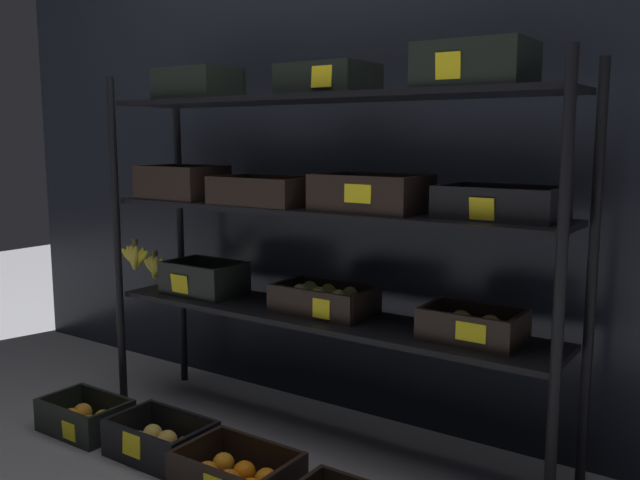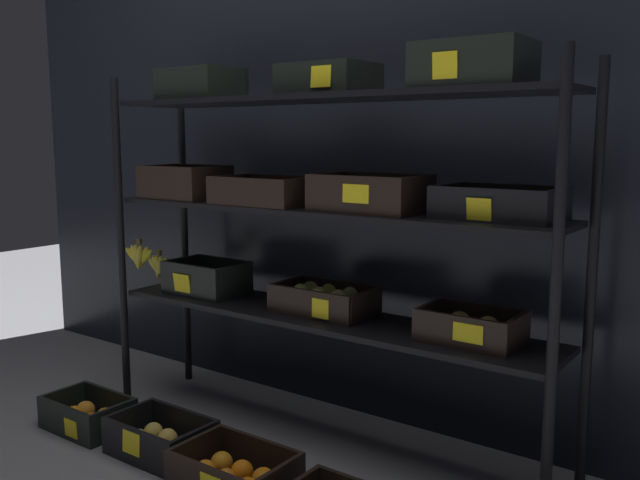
# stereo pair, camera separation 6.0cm
# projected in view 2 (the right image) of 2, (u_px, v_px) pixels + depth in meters

# --- Properties ---
(ground_plane) EXTENTS (10.00, 10.00, 0.00)m
(ground_plane) POSITION_uv_depth(u_px,v_px,m) (320.00, 441.00, 2.55)
(ground_plane) COLOR gray
(storefront_wall) EXTENTS (4.18, 0.12, 2.27)m
(storefront_wall) POSITION_uv_depth(u_px,v_px,m) (376.00, 133.00, 2.68)
(storefront_wall) COLOR black
(storefront_wall) RESTS_ON ground_plane
(display_rack) EXTENTS (1.92, 0.38, 1.40)m
(display_rack) POSITION_uv_depth(u_px,v_px,m) (317.00, 207.00, 2.43)
(display_rack) COLOR black
(display_rack) RESTS_ON ground_plane
(crate_ground_orange) EXTENTS (0.33, 0.23, 0.13)m
(crate_ground_orange) POSITION_uv_depth(u_px,v_px,m) (88.00, 416.00, 2.65)
(crate_ground_orange) COLOR black
(crate_ground_orange) RESTS_ON ground_plane
(crate_ground_apple_gold) EXTENTS (0.36, 0.24, 0.13)m
(crate_ground_apple_gold) POSITION_uv_depth(u_px,v_px,m) (161.00, 441.00, 2.43)
(crate_ground_apple_gold) COLOR black
(crate_ground_apple_gold) RESTS_ON ground_plane
(crate_ground_center_orange) EXTENTS (0.37, 0.26, 0.13)m
(crate_ground_center_orange) POSITION_uv_depth(u_px,v_px,m) (234.00, 475.00, 2.19)
(crate_ground_center_orange) COLOR black
(crate_ground_center_orange) RESTS_ON ground_plane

